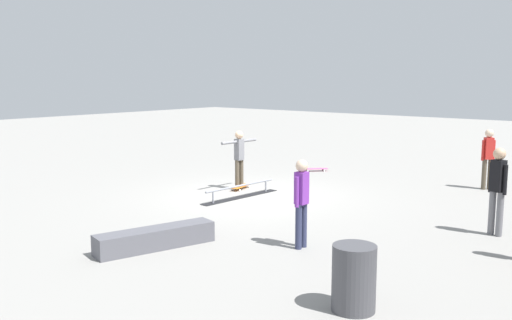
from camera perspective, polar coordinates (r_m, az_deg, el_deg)
ground_plane at (r=14.45m, az=-0.48°, el=-3.64°), size 60.00×60.00×0.00m
grind_rail at (r=14.25m, az=-1.55°, el=-3.24°), size 2.52×0.39×0.33m
skate_ledge at (r=10.25m, az=-10.09°, el=-7.76°), size 2.21×1.00×0.37m
skater_main at (r=15.12m, az=-1.70°, el=0.45°), size 1.28×0.22×1.59m
skateboard_main at (r=15.30m, az=-1.52°, el=-2.68°), size 0.82×0.38×0.09m
bystander_black_shirt at (r=11.66m, az=23.15°, el=-2.45°), size 0.26×0.39×1.69m
bystander_red_shirt at (r=16.35m, az=22.34°, el=0.42°), size 0.30×0.32×1.63m
bystander_purple_shirt at (r=9.97m, az=4.60°, el=-3.89°), size 0.36×0.22×1.59m
loose_skateboard_pink at (r=18.27m, az=6.00°, el=-0.90°), size 0.71×0.70×0.09m
trash_bin at (r=7.57m, az=9.83°, el=-11.64°), size 0.57×0.57×0.87m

